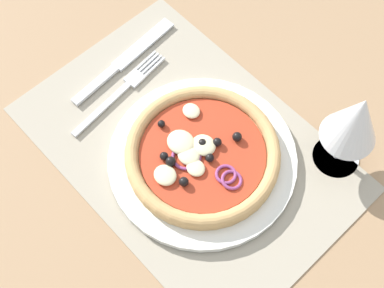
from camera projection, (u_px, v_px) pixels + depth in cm
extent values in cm
cube|color=#9E7A56|center=(188.00, 152.00, 76.50)|extent=(190.00, 140.00, 2.40)
cube|color=#A39984|center=(188.00, 147.00, 75.26)|extent=(45.26, 30.29, 0.40)
cylinder|color=silver|center=(204.00, 158.00, 73.69)|extent=(25.56, 25.56, 1.10)
cylinder|color=tan|center=(204.00, 155.00, 72.75)|extent=(20.60, 20.60, 1.00)
torus|color=tan|center=(204.00, 152.00, 71.99)|extent=(20.75, 20.75, 1.80)
cylinder|color=#B7381E|center=(204.00, 152.00, 72.17)|extent=(16.89, 16.89, 0.30)
ellipsoid|color=beige|center=(191.00, 111.00, 74.47)|extent=(2.54, 2.28, 0.76)
ellipsoid|color=beige|center=(196.00, 168.00, 70.56)|extent=(2.58, 2.32, 0.77)
ellipsoid|color=beige|center=(179.00, 140.00, 72.20)|extent=(3.90, 3.51, 1.17)
ellipsoid|color=beige|center=(165.00, 175.00, 70.01)|extent=(3.13, 2.82, 0.94)
ellipsoid|color=beige|center=(189.00, 155.00, 71.31)|extent=(3.09, 2.78, 0.93)
ellipsoid|color=beige|center=(204.00, 145.00, 71.94)|extent=(3.36, 3.02, 1.01)
sphere|color=black|center=(209.00, 159.00, 70.94)|extent=(1.16, 1.16, 1.16)
sphere|color=black|center=(171.00, 162.00, 70.65)|extent=(1.37, 1.37, 1.37)
sphere|color=black|center=(166.00, 158.00, 70.99)|extent=(1.14, 1.14, 1.14)
sphere|color=black|center=(217.00, 142.00, 72.03)|extent=(1.20, 1.20, 1.20)
sphere|color=black|center=(161.00, 124.00, 73.40)|extent=(1.02, 1.02, 1.02)
sphere|color=black|center=(237.00, 137.00, 72.34)|extent=(1.30, 1.30, 1.30)
sphere|color=black|center=(184.00, 182.00, 69.41)|extent=(1.27, 1.27, 1.27)
sphere|color=black|center=(202.00, 143.00, 71.94)|extent=(1.23, 1.23, 1.23)
torus|color=#8E3D75|center=(234.00, 178.00, 70.05)|extent=(2.89, 2.88, 0.92)
torus|color=#8E3D75|center=(186.00, 156.00, 71.46)|extent=(4.01, 4.01, 0.52)
torus|color=#8E3D75|center=(228.00, 172.00, 70.44)|extent=(2.87, 2.88, 0.52)
cube|color=silver|center=(102.00, 109.00, 77.58)|extent=(2.16, 11.19, 0.44)
cube|color=silver|center=(135.00, 78.00, 79.94)|extent=(2.47, 2.75, 0.44)
cube|color=silver|center=(155.00, 67.00, 80.86)|extent=(0.81, 4.33, 0.44)
cube|color=silver|center=(152.00, 65.00, 81.03)|extent=(0.81, 4.33, 0.44)
cube|color=silver|center=(149.00, 63.00, 81.21)|extent=(0.81, 4.33, 0.44)
cube|color=silver|center=(146.00, 61.00, 81.39)|extent=(0.81, 4.33, 0.44)
cube|color=silver|center=(95.00, 85.00, 79.33)|extent=(2.02, 8.48, 0.62)
cube|color=silver|center=(143.00, 44.00, 82.78)|extent=(2.99, 11.73, 0.44)
cylinder|color=silver|center=(336.00, 157.00, 74.61)|extent=(6.40, 6.40, 0.40)
cylinder|color=silver|center=(341.00, 146.00, 71.76)|extent=(0.80, 0.80, 6.00)
cone|color=silver|center=(356.00, 119.00, 65.30)|extent=(7.20, 7.20, 8.50)
cone|color=red|center=(353.00, 125.00, 66.56)|extent=(4.43, 4.43, 4.87)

